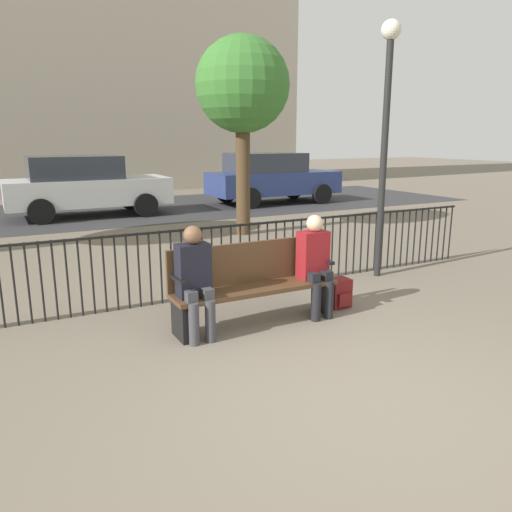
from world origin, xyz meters
TOP-DOWN VIEW (x-y plane):
  - ground_plane at (0.00, 0.00)m, footprint 80.00×80.00m
  - park_bench at (0.00, 2.05)m, footprint 1.94×0.45m
  - seated_person_0 at (-0.74, 1.92)m, footprint 0.34×0.39m
  - seated_person_1 at (0.76, 1.92)m, footprint 0.34×0.39m
  - backpack at (1.20, 2.03)m, footprint 0.27×0.27m
  - fence_railing at (-0.02, 3.19)m, footprint 9.01×0.03m
  - tree_1 at (2.33, 7.00)m, footprint 1.98×1.98m
  - lamp_post at (2.63, 2.94)m, footprint 0.28×0.28m
  - street_surface at (0.00, 12.00)m, footprint 24.00×6.00m
  - parked_car_1 at (5.51, 11.36)m, footprint 4.20×1.94m
  - parked_car_2 at (-0.29, 11.28)m, footprint 4.20×1.94m

SIDE VIEW (x-z plane):
  - ground_plane at x=0.00m, z-range 0.00..0.00m
  - street_surface at x=0.00m, z-range 0.00..0.01m
  - backpack at x=1.20m, z-range 0.00..0.36m
  - park_bench at x=0.00m, z-range 0.04..0.96m
  - fence_railing at x=-0.02m, z-range 0.08..1.03m
  - seated_person_0 at x=-0.74m, z-range 0.07..1.27m
  - seated_person_1 at x=0.76m, z-range 0.07..1.28m
  - parked_car_1 at x=5.51m, z-range 0.03..1.65m
  - parked_car_2 at x=-0.29m, z-range 0.03..1.65m
  - lamp_post at x=2.63m, z-range 0.59..4.27m
  - tree_1 at x=2.33m, z-range 1.03..5.17m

